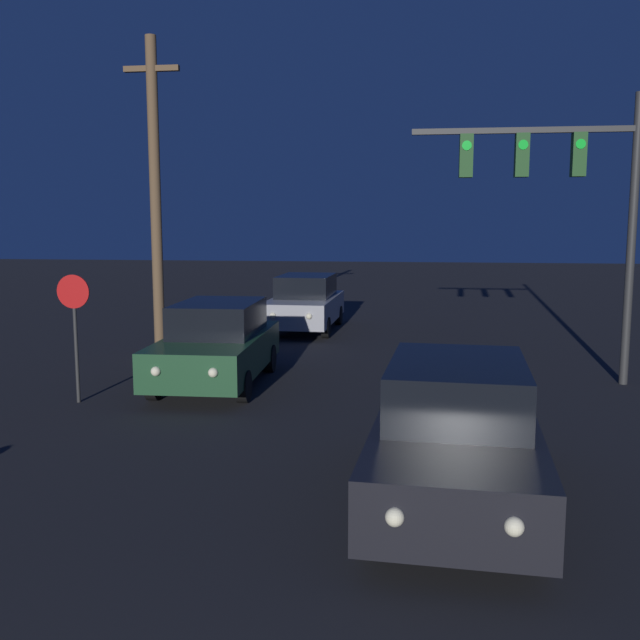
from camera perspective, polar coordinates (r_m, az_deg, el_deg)
name	(u,v)px	position (r m, az deg, el deg)	size (l,w,h in m)	color
car_near	(456,433)	(9.00, 10.83, -8.91)	(2.22, 4.81, 1.75)	black
car_mid	(217,343)	(15.33, -8.24, -1.87)	(2.08, 4.76, 1.75)	#1E4728
car_far	(305,303)	(22.78, -1.18, 1.40)	(2.07, 4.76, 1.75)	#99999E
traffic_signal_mast	(567,187)	(16.02, 19.16, 9.99)	(4.69, 0.30, 6.07)	#2D2D2D
stop_sign	(74,315)	(14.29, -19.05, 0.36)	(0.64, 0.07, 2.47)	#2D2D2D
utility_pole	(155,194)	(18.97, -13.04, 9.81)	(1.43, 0.28, 8.05)	brown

